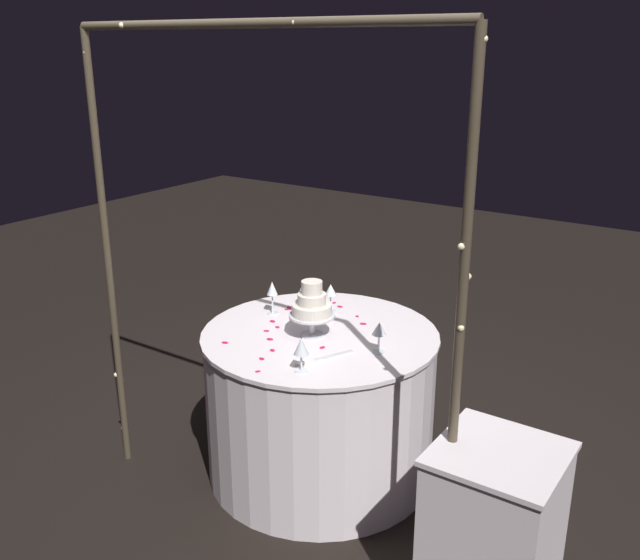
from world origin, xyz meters
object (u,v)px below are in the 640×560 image
decorative_arch (252,226)px  cake_knife (321,358)px  wine_glass_4 (379,330)px  wine_glass_0 (301,348)px  wine_glass_1 (331,291)px  wine_glass_3 (303,290)px  tiered_cake (312,305)px  side_table (492,538)px  wine_glass_2 (272,290)px  main_table (320,403)px

decorative_arch → cake_knife: size_ratio=7.90×
cake_knife → wine_glass_4: bearing=-130.3°
wine_glass_0 → wine_glass_1: wine_glass_1 is taller
wine_glass_4 → cake_knife: (0.18, 0.21, -0.11)m
decorative_arch → wine_glass_3: bearing=-71.6°
tiered_cake → wine_glass_4: 0.36m
side_table → tiered_cake: tiered_cake is taller
wine_glass_2 → wine_glass_4: bearing=170.9°
wine_glass_2 → cake_knife: wine_glass_2 is taller
wine_glass_1 → cake_knife: bearing=119.0°
wine_glass_1 → wine_glass_2: 0.30m
main_table → side_table: main_table is taller
wine_glass_3 → tiered_cake: bearing=133.5°
wine_glass_3 → decorative_arch: bearing=108.4°
side_table → wine_glass_0: 1.04m
decorative_arch → tiered_cake: size_ratio=7.93×
wine_glass_0 → cake_knife: size_ratio=0.55×
tiered_cake → wine_glass_0: 0.38m
side_table → wine_glass_0: bearing=-4.6°
tiered_cake → wine_glass_2: size_ratio=1.57×
wine_glass_4 → cake_knife: 0.29m
main_table → wine_glass_3: 0.57m
wine_glass_2 → wine_glass_3: (-0.13, -0.09, -0.00)m
wine_glass_1 → wine_glass_4: wine_glass_1 is taller
decorative_arch → side_table: (-1.08, -0.03, -1.03)m
wine_glass_1 → wine_glass_4: 0.54m
side_table → main_table: bearing=-23.1°
tiered_cake → main_table: bearing=-106.5°
wine_glass_2 → wine_glass_4: wine_glass_2 is taller
wine_glass_1 → cake_knife: 0.59m
wine_glass_4 → tiered_cake: bearing=1.7°
decorative_arch → wine_glass_0: 0.56m
main_table → wine_glass_0: bearing=113.2°
wine_glass_0 → main_table: bearing=-66.8°
wine_glass_3 → wine_glass_4: bearing=160.2°
main_table → cake_knife: size_ratio=4.17×
tiered_cake → wine_glass_3: 0.29m
wine_glass_3 → cake_knife: wine_glass_3 is taller
decorative_arch → tiered_cake: 0.65m
main_table → wine_glass_4: bearing=173.9°
tiered_cake → cake_knife: 0.31m
wine_glass_1 → wine_glass_3: bearing=42.6°
side_table → wine_glass_1: size_ratio=4.84×
decorative_arch → wine_glass_3: 0.85m
decorative_arch → wine_glass_0: bearing=-148.9°
wine_glass_4 → wine_glass_2: bearing=-9.1°
side_table → decorative_arch: bearing=1.4°
wine_glass_1 → wine_glass_4: bearing=146.8°
tiered_cake → decorative_arch: bearing=91.8°
wine_glass_2 → cake_knife: 0.62m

